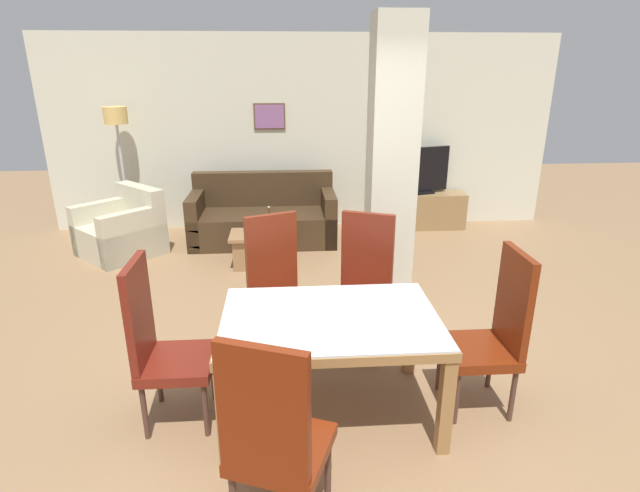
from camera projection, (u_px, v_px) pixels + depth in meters
ground_plane at (329, 410)px, 3.47m from camera, size 18.00×18.00×0.00m
back_wall at (303, 134)px, 7.13m from camera, size 7.20×0.09×2.70m
divider_pillar at (391, 170)px, 4.64m from camera, size 0.42×0.38×2.70m
dining_table at (330, 337)px, 3.27m from camera, size 1.42×0.97×0.73m
dining_chair_head_right at (494, 330)px, 3.34m from camera, size 0.46×0.46×1.14m
dining_chair_near_left at (274, 436)px, 2.38m from camera, size 0.59×0.59×1.14m
dining_chair_far_right at (363, 281)px, 4.11m from camera, size 0.60×0.60×1.14m
dining_chair_far_left at (277, 283)px, 4.07m from camera, size 0.60×0.60×1.14m
dining_chair_head_left at (160, 342)px, 3.20m from camera, size 0.46×0.46×1.14m
sofa at (264, 219)px, 6.79m from camera, size 1.92×0.89×0.89m
armchair at (123, 232)px, 6.29m from camera, size 1.20×1.20×0.83m
coffee_table at (259, 249)px, 5.94m from camera, size 0.66×0.47×0.40m
bottle at (269, 221)px, 5.94m from camera, size 0.06×0.06×0.30m
tv_stand at (420, 210)px, 7.35m from camera, size 1.28×0.40×0.52m
tv_screen at (423, 171)px, 7.15m from camera, size 0.79×0.29×0.67m
floor_lamp at (117, 129)px, 6.60m from camera, size 0.30×0.30×1.77m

